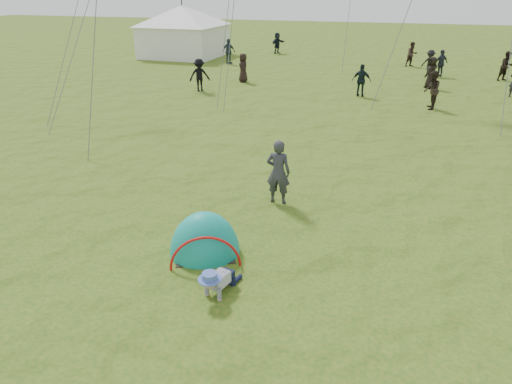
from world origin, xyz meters
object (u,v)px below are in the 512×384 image
(popup_tent, at_px, (205,253))
(event_marquee, at_px, (183,29))
(standing_adult, at_px, (278,172))
(crawling_toddler, at_px, (217,280))

(popup_tent, bearing_deg, event_marquee, 92.04)
(standing_adult, xyz_separation_m, event_marquee, (-13.84, 24.12, 1.20))
(crawling_toddler, bearing_deg, standing_adult, 102.67)
(standing_adult, bearing_deg, event_marquee, -61.08)
(crawling_toddler, height_order, standing_adult, standing_adult)
(crawling_toddler, distance_m, popup_tent, 1.48)
(standing_adult, distance_m, event_marquee, 27.84)
(popup_tent, xyz_separation_m, standing_adult, (0.87, 2.92, 0.86))
(popup_tent, distance_m, event_marquee, 30.06)
(standing_adult, bearing_deg, popup_tent, 72.51)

